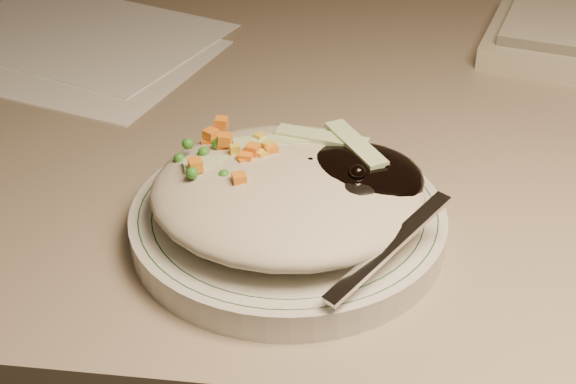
# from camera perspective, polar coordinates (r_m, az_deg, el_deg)

# --- Properties ---
(desk) EXTENTS (1.40, 0.70, 0.74)m
(desk) POSITION_cam_1_polar(r_m,az_deg,el_deg) (0.86, 8.22, -6.20)
(desk) COLOR gray
(desk) RESTS_ON ground
(plate) EXTENTS (0.23, 0.23, 0.02)m
(plate) POSITION_cam_1_polar(r_m,az_deg,el_deg) (0.58, 0.00, -2.14)
(plate) COLOR beige
(plate) RESTS_ON desk
(plate_rim) EXTENTS (0.21, 0.21, 0.00)m
(plate_rim) POSITION_cam_1_polar(r_m,az_deg,el_deg) (0.57, -0.00, -1.33)
(plate_rim) COLOR #144723
(plate_rim) RESTS_ON plate
(meal) EXTENTS (0.21, 0.19, 0.05)m
(meal) POSITION_cam_1_polar(r_m,az_deg,el_deg) (0.56, 0.43, 0.41)
(meal) COLOR #C0B59C
(meal) RESTS_ON plate
(papers) EXTENTS (0.36, 0.36, 0.00)m
(papers) POSITION_cam_1_polar(r_m,az_deg,el_deg) (0.92, -15.25, 10.15)
(papers) COLOR white
(papers) RESTS_ON desk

